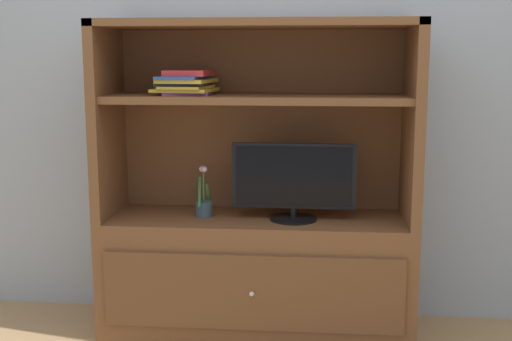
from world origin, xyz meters
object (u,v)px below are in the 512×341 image
object	(u,v)px
media_console	(257,239)
potted_plant	(204,205)
tv_monitor	(294,181)
magazine_stack	(186,83)

from	to	relation	value
media_console	potted_plant	world-z (taller)	media_console
potted_plant	media_console	bearing A→B (deg)	4.58
tv_monitor	magazine_stack	distance (m)	0.72
potted_plant	magazine_stack	bearing A→B (deg)	171.19
media_console	magazine_stack	bearing A→B (deg)	-178.50
media_console	tv_monitor	size ratio (longest dim) A/B	2.59
media_console	magazine_stack	xyz separation A→B (m)	(-0.35, -0.01, 0.80)
potted_plant	magazine_stack	size ratio (longest dim) A/B	0.76
tv_monitor	potted_plant	xyz separation A→B (m)	(-0.46, 0.03, -0.14)
tv_monitor	media_console	bearing A→B (deg)	165.41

